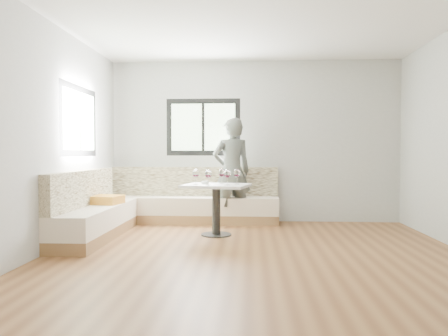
# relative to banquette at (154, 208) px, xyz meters

# --- Properties ---
(room) EXTENTS (5.01, 5.01, 2.81)m
(room) POSITION_rel_banquette_xyz_m (1.51, -1.55, 1.08)
(room) COLOR brown
(room) RESTS_ON ground
(banquette) EXTENTS (2.90, 2.80, 0.95)m
(banquette) POSITION_rel_banquette_xyz_m (0.00, 0.00, 0.00)
(banquette) COLOR brown
(banquette) RESTS_ON ground
(table) EXTENTS (1.04, 0.88, 0.74)m
(table) POSITION_rel_banquette_xyz_m (1.03, -0.50, 0.22)
(table) COLOR black
(table) RESTS_ON ground
(person) EXTENTS (0.75, 0.61, 1.78)m
(person) POSITION_rel_banquette_xyz_m (1.21, 0.47, 0.56)
(person) COLOR #4D514B
(person) RESTS_ON ground
(olive_ramekin) EXTENTS (0.11, 0.11, 0.04)m
(olive_ramekin) POSITION_rel_banquette_xyz_m (0.86, -0.42, 0.43)
(olive_ramekin) COLOR white
(olive_ramekin) RESTS_ON table
(wine_glass_a) EXTENTS (0.10, 0.10, 0.22)m
(wine_glass_a) POSITION_rel_banquette_xyz_m (0.74, -0.58, 0.57)
(wine_glass_a) COLOR white
(wine_glass_a) RESTS_ON table
(wine_glass_b) EXTENTS (0.10, 0.10, 0.22)m
(wine_glass_b) POSITION_rel_banquette_xyz_m (0.93, -0.68, 0.57)
(wine_glass_b) COLOR white
(wine_glass_b) RESTS_ON table
(wine_glass_c) EXTENTS (0.10, 0.10, 0.22)m
(wine_glass_c) POSITION_rel_banquette_xyz_m (1.20, -0.65, 0.57)
(wine_glass_c) COLOR white
(wine_glass_c) RESTS_ON table
(wine_glass_d) EXTENTS (0.10, 0.10, 0.22)m
(wine_glass_d) POSITION_rel_banquette_xyz_m (1.10, -0.37, 0.57)
(wine_glass_d) COLOR white
(wine_glass_d) RESTS_ON table
(wine_glass_e) EXTENTS (0.10, 0.10, 0.22)m
(wine_glass_e) POSITION_rel_banquette_xyz_m (1.33, -0.49, 0.57)
(wine_glass_e) COLOR white
(wine_glass_e) RESTS_ON table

